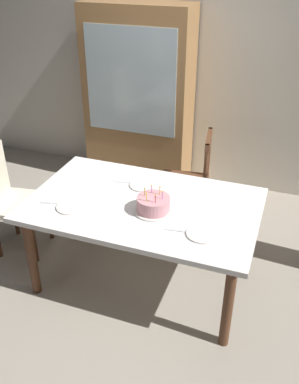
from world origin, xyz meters
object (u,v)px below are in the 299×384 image
(dining_table, at_px, (143,212))
(birthday_cake, at_px, (153,205))
(chair_upholstered, at_px, (8,195))
(plate_near_celebrant, at_px, (71,206))
(plate_near_guest, at_px, (203,234))
(chair_spindle_back, at_px, (187,184))
(plate_far_side, at_px, (144,185))
(china_cabinet, at_px, (139,100))

(dining_table, xyz_separation_m, birthday_cake, (0.11, -0.08, 0.13))
(birthday_cake, height_order, chair_upholstered, chair_upholstered)
(plate_near_celebrant, bearing_deg, dining_table, 26.86)
(dining_table, bearing_deg, plate_near_guest, -24.90)
(plate_near_celebrant, distance_m, plate_near_guest, 0.97)
(dining_table, distance_m, birthday_cake, 0.19)
(birthday_cake, distance_m, plate_near_celebrant, 0.59)
(chair_spindle_back, bearing_deg, dining_table, -97.43)
(birthday_cake, relative_size, plate_far_side, 1.27)
(birthday_cake, height_order, plate_near_guest, birthday_cake)
(plate_near_celebrant, relative_size, chair_upholstered, 0.23)
(birthday_cake, xyz_separation_m, chair_upholstered, (-1.34, 0.10, -0.25))
(dining_table, bearing_deg, chair_spindle_back, 82.57)
(birthday_cake, distance_m, china_cabinet, 1.81)
(chair_upholstered, bearing_deg, plate_near_celebrant, -18.34)
(dining_table, bearing_deg, plate_near_celebrant, -153.14)
(dining_table, relative_size, plate_near_guest, 7.66)
(china_cabinet, bearing_deg, chair_upholstered, -111.23)
(plate_near_guest, bearing_deg, china_cabinet, 122.43)
(plate_near_guest, bearing_deg, plate_near_celebrant, 180.00)
(birthday_cake, height_order, china_cabinet, china_cabinet)
(birthday_cake, relative_size, plate_near_celebrant, 1.27)
(plate_near_guest, height_order, chair_spindle_back, chair_spindle_back)
(plate_near_celebrant, relative_size, plate_near_guest, 1.00)
(plate_far_side, relative_size, chair_spindle_back, 0.23)
(china_cabinet, bearing_deg, plate_far_side, -67.46)
(dining_table, bearing_deg, plate_far_side, 109.75)
(plate_near_guest, bearing_deg, chair_upholstered, 171.66)
(chair_spindle_back, bearing_deg, birthday_cake, -90.14)
(birthday_cake, relative_size, chair_spindle_back, 0.29)
(dining_table, relative_size, chair_upholstered, 1.77)
(chair_upholstered, xyz_separation_m, china_cabinet, (0.60, 1.54, 0.42))
(plate_near_celebrant, bearing_deg, chair_upholstered, 161.66)
(dining_table, height_order, birthday_cake, birthday_cake)
(plate_far_side, bearing_deg, chair_upholstered, -169.38)
(plate_far_side, bearing_deg, birthday_cake, -58.73)
(plate_far_side, xyz_separation_m, chair_upholstered, (-1.15, -0.21, -0.21))
(plate_near_guest, height_order, china_cabinet, china_cabinet)
(plate_near_celebrant, height_order, chair_spindle_back, chair_spindle_back)
(dining_table, xyz_separation_m, plate_near_celebrant, (-0.46, -0.23, 0.09))
(plate_far_side, distance_m, chair_upholstered, 1.18)
(chair_spindle_back, bearing_deg, plate_far_side, -107.66)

